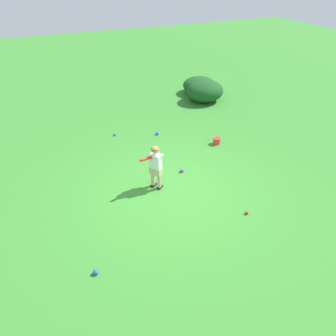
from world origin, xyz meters
TOP-DOWN VIEW (x-y plane):
  - ground_plane at (0.00, 0.00)m, footprint 40.00×40.00m
  - child_batter at (-0.32, -0.29)m, footprint 0.34×0.62m
  - play_ball_by_bucket at (1.31, 1.06)m, footprint 0.07×0.07m
  - play_ball_far_right at (1.49, -2.14)m, footprint 0.10×0.10m
  - play_ball_far_left at (-2.74, 0.76)m, footprint 0.10×0.10m
  - play_ball_center_lawn at (-0.64, 0.54)m, footprint 0.09×0.09m
  - play_ball_near_batter at (-3.21, -0.42)m, footprint 0.07×0.07m
  - toy_bucket at (-1.52, 2.08)m, footprint 0.22×0.22m
  - shrub_left_background at (-4.52, 3.41)m, footprint 1.19×1.39m
  - shrub_right_background at (-5.35, 3.66)m, footprint 1.26×1.30m

SIDE VIEW (x-z plane):
  - ground_plane at x=0.00m, z-range 0.00..0.00m
  - play_ball_by_bucket at x=1.31m, z-range 0.00..0.07m
  - play_ball_near_batter at x=-3.21m, z-range 0.00..0.07m
  - play_ball_center_lawn at x=-0.64m, z-range 0.00..0.09m
  - play_ball_far_right at x=1.49m, z-range 0.00..0.10m
  - play_ball_far_left at x=-2.74m, z-range 0.00..0.10m
  - toy_bucket at x=-1.52m, z-range 0.00..0.19m
  - shrub_right_background at x=-5.35m, z-range 0.00..0.63m
  - shrub_left_background at x=-4.52m, z-range 0.00..0.77m
  - child_batter at x=-0.32m, z-range 0.11..1.19m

